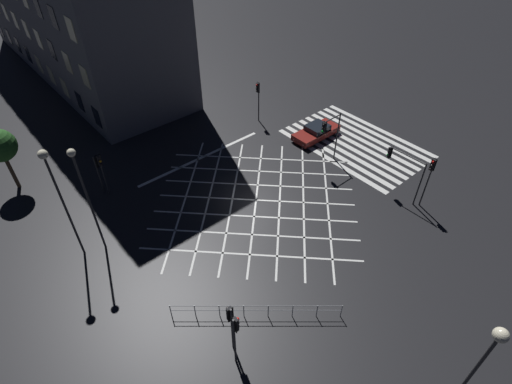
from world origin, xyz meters
The scene contains 15 objects.
ground_plane centered at (0.00, 0.00, 0.00)m, with size 200.00×200.00×0.00m, color black.
road_markings centered at (0.30, -7.39, 0.00)m, with size 18.17×24.75×0.01m.
traffic_light_nw_cross centered at (-8.82, 8.86, 2.75)m, with size 0.36×0.39×3.84m.
traffic_light_sw_main centered at (-6.36, -8.60, 2.83)m, with size 3.12×0.36×3.80m.
traffic_light_ne_cross centered at (8.33, 8.22, 2.41)m, with size 0.36×0.39×3.36m.
traffic_light_sw_cross centered at (-8.35, -8.80, 3.05)m, with size 0.36×0.39×4.28m.
traffic_light_nw_main centered at (-8.06, 8.58, 2.53)m, with size 0.39×0.36×3.54m.
traffic_light_median_south centered at (-0.28, -7.54, 3.22)m, with size 0.36×2.12×4.42m.
traffic_light_se_cross centered at (8.73, -7.74, 2.86)m, with size 0.36×0.39×4.00m.
traffic_light_ne_main centered at (7.88, 8.08, 2.64)m, with size 0.39×0.36×3.69m.
street_lamp_east centered at (3.40, 11.96, 5.92)m, with size 0.54×0.54×8.17m.
street_lamp_west centered at (3.00, 10.68, 5.39)m, with size 0.48×0.48×7.87m.
street_lamp_far centered at (-17.11, 4.15, 5.97)m, with size 0.53×0.53×8.35m.
waiting_car centered at (3.03, -9.86, 0.58)m, with size 1.90×4.61×1.22m.
pedestrian_railing centered at (-7.52, 6.46, 0.67)m, with size 6.28×7.31×1.05m.
Camera 1 is at (-17.08, 14.67, 20.11)m, focal length 28.00 mm.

